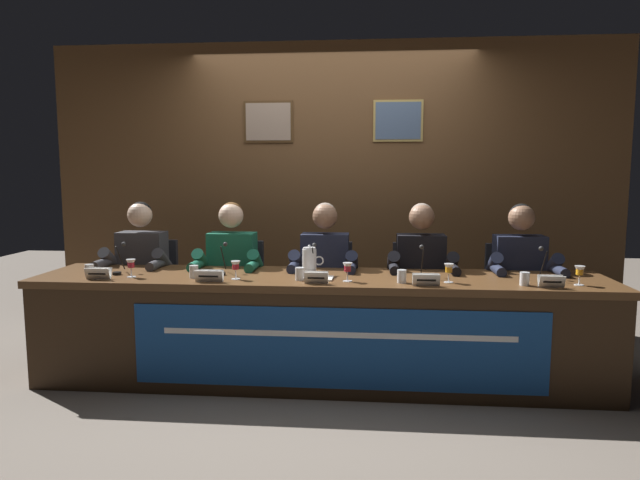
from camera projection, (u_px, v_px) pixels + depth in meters
The scene contains 35 objects.
ground_plane at pixel (320, 379), 3.94m from camera, with size 12.00×12.00×0.00m, color #70665B.
wall_back_panelled at pixel (333, 189), 5.09m from camera, with size 5.12×0.14×2.60m.
conference_table at pixel (319, 313), 3.76m from camera, with size 3.92×0.75×0.74m.
chair_far_left at pixel (150, 297), 4.57m from camera, with size 0.44×0.45×0.90m.
panelist_far_left at pixel (139, 268), 4.34m from camera, with size 0.51×0.48×1.22m.
nameplate_far_left at pixel (98, 273), 3.73m from camera, with size 0.17×0.06×0.08m.
juice_glass_far_left at pixel (131, 265), 3.80m from camera, with size 0.06×0.06×0.12m.
water_cup_far_left at pixel (90, 271), 3.82m from camera, with size 0.06×0.06×0.08m.
microphone_far_left at pixel (119, 263), 3.93m from camera, with size 0.06×0.17×0.22m.
chair_left at pixel (237, 299), 4.50m from camera, with size 0.44×0.45×0.90m.
panelist_left at pixel (230, 270), 4.27m from camera, with size 0.51×0.48×1.22m.
nameplate_left at pixel (209, 276), 3.64m from camera, with size 0.19×0.06×0.08m.
juice_glass_left at pixel (236, 267), 3.72m from camera, with size 0.06×0.06×0.12m.
water_cup_left at pixel (194, 272), 3.78m from camera, with size 0.06×0.06×0.08m.
microphone_left at pixel (223, 264), 3.92m from camera, with size 0.06×0.17×0.22m.
chair_center at pixel (326, 301), 4.44m from camera, with size 0.44×0.45×0.90m.
panelist_center at pixel (324, 271), 4.21m from camera, with size 0.51×0.48×1.22m.
nameplate_center at pixel (316, 278), 3.58m from camera, with size 0.15×0.06×0.08m.
juice_glass_center at pixel (347, 268), 3.65m from camera, with size 0.06×0.06×0.12m.
water_cup_center at pixel (300, 275), 3.70m from camera, with size 0.06×0.06×0.08m.
microphone_center at pixel (313, 265), 3.87m from camera, with size 0.06×0.17×0.22m.
chair_right at pixel (418, 303), 4.38m from camera, with size 0.44×0.45×0.90m.
panelist_right at pixel (421, 273), 4.15m from camera, with size 0.51×0.48×1.22m.
nameplate_right at pixel (426, 280), 3.51m from camera, with size 0.17×0.06×0.08m.
juice_glass_right at pixel (449, 269), 3.61m from camera, with size 0.06×0.06×0.12m.
water_cup_right at pixel (402, 277), 3.61m from camera, with size 0.06×0.06×0.08m.
microphone_right at pixel (422, 267), 3.77m from camera, with size 0.06×0.17×0.22m.
chair_far_right at pixel (513, 305), 4.31m from camera, with size 0.44×0.45×0.90m.
panelist_far_right at pixel (521, 274), 4.08m from camera, with size 0.51×0.48×1.22m.
nameplate_far_right at pixel (551, 281), 3.45m from camera, with size 0.16×0.06×0.08m.
juice_glass_far_right at pixel (580, 272), 3.53m from camera, with size 0.06×0.06×0.12m.
water_cup_far_right at pixel (525, 280), 3.52m from camera, with size 0.06×0.06×0.08m.
microphone_far_right at pixel (544, 269), 3.69m from camera, with size 0.06×0.17×0.22m.
water_pitcher_central at pixel (310, 261), 3.89m from camera, with size 0.15×0.10×0.21m.
document_stack_center at pixel (317, 278), 3.74m from camera, with size 0.22×0.16×0.01m.
Camera 1 is at (0.34, -3.78, 1.45)m, focal length 31.35 mm.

